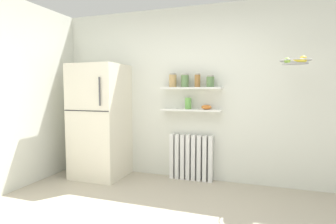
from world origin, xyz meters
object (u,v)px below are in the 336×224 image
(shelf_bowl, at_px, (206,107))
(vase, at_px, (188,103))
(storage_jar_1, at_px, (185,81))
(storage_jar_3, at_px, (210,81))
(refrigerator, at_px, (100,121))
(hanging_fruit_basket, at_px, (296,61))
(storage_jar_0, at_px, (173,80))
(storage_jar_2, at_px, (197,80))
(radiator, at_px, (191,157))

(shelf_bowl, bearing_deg, vase, 180.00)
(storage_jar_1, height_order, storage_jar_3, storage_jar_1)
(refrigerator, distance_m, vase, 1.41)
(vase, distance_m, hanging_fruit_basket, 1.54)
(storage_jar_0, distance_m, vase, 0.42)
(shelf_bowl, bearing_deg, storage_jar_1, 180.00)
(storage_jar_1, height_order, storage_jar_2, storage_jar_2)
(storage_jar_1, bearing_deg, refrigerator, -169.34)
(shelf_bowl, height_order, hanging_fruit_basket, hanging_fruit_basket)
(storage_jar_0, height_order, storage_jar_2, storage_jar_0)
(storage_jar_1, bearing_deg, storage_jar_2, 0.00)
(storage_jar_1, distance_m, hanging_fruit_basket, 1.51)
(storage_jar_1, height_order, shelf_bowl, storage_jar_1)
(radiator, xyz_separation_m, storage_jar_0, (-0.28, -0.03, 1.16))
(storage_jar_2, height_order, hanging_fruit_basket, hanging_fruit_basket)
(refrigerator, distance_m, storage_jar_3, 1.81)
(vase, bearing_deg, shelf_bowl, 0.00)
(storage_jar_3, bearing_deg, vase, -180.00)
(radiator, distance_m, storage_jar_1, 1.16)
(storage_jar_1, relative_size, hanging_fruit_basket, 0.55)
(radiator, distance_m, storage_jar_3, 1.17)
(hanging_fruit_basket, bearing_deg, storage_jar_1, 166.82)
(storage_jar_3, relative_size, vase, 0.99)
(storage_jar_2, bearing_deg, radiator, 162.36)
(storage_jar_0, xyz_separation_m, storage_jar_1, (0.19, 0.00, -0.01))
(refrigerator, xyz_separation_m, storage_jar_0, (1.12, 0.25, 0.63))
(refrigerator, relative_size, storage_jar_3, 10.42)
(storage_jar_1, bearing_deg, storage_jar_0, -180.00)
(storage_jar_0, xyz_separation_m, storage_jar_3, (0.57, 0.00, -0.02))
(refrigerator, height_order, shelf_bowl, refrigerator)
(radiator, relative_size, shelf_bowl, 4.63)
(storage_jar_0, bearing_deg, hanging_fruit_basket, -11.71)
(storage_jar_0, bearing_deg, storage_jar_1, 0.00)
(radiator, height_order, vase, vase)
(storage_jar_1, relative_size, storage_jar_2, 0.98)
(radiator, bearing_deg, storage_jar_1, -162.36)
(refrigerator, xyz_separation_m, storage_jar_1, (1.31, 0.25, 0.62))
(radiator, bearing_deg, vase, -144.61)
(radiator, relative_size, storage_jar_3, 4.09)
(storage_jar_0, relative_size, storage_jar_1, 1.05)
(storage_jar_3, bearing_deg, storage_jar_0, -180.00)
(storage_jar_0, distance_m, storage_jar_1, 0.19)
(storage_jar_2, xyz_separation_m, vase, (-0.14, -0.00, -0.34))
(refrigerator, height_order, vase, refrigerator)
(storage_jar_1, xyz_separation_m, storage_jar_2, (0.19, 0.00, 0.00))
(shelf_bowl, relative_size, hanging_fruit_basket, 0.42)
(vase, bearing_deg, storage_jar_2, 0.00)
(refrigerator, relative_size, hanging_fruit_basket, 4.96)
(storage_jar_1, distance_m, shelf_bowl, 0.50)
(radiator, xyz_separation_m, shelf_bowl, (0.23, -0.03, 0.77))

